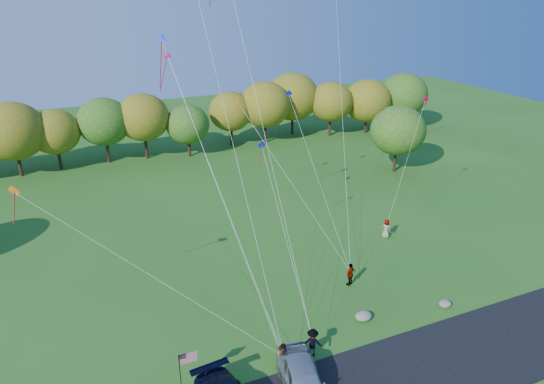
# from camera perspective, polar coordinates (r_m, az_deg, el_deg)

# --- Properties ---
(ground) EXTENTS (140.00, 140.00, 0.00)m
(ground) POSITION_cam_1_polar(r_m,az_deg,el_deg) (28.62, 0.90, -19.02)
(ground) COLOR #265B1A
(ground) RESTS_ON ground
(treeline) EXTENTS (77.44, 27.50, 8.38)m
(treeline) POSITION_cam_1_polar(r_m,az_deg,el_deg) (57.37, -17.40, 7.38)
(treeline) COLOR #3D2416
(treeline) RESTS_ON ground
(minivan_silver) EXTENTS (3.01, 5.31, 1.70)m
(minivan_silver) POSITION_cam_1_polar(r_m,az_deg,el_deg) (26.15, 3.66, -21.31)
(minivan_silver) COLOR #B1B8BD
(minivan_silver) RESTS_ON asphalt_lane
(flyer_a) EXTENTS (0.67, 0.67, 1.57)m
(flyer_a) POSITION_cam_1_polar(r_m,az_deg,el_deg) (27.48, 1.14, -18.96)
(flyer_a) COLOR #4C4C59
(flyer_a) RESTS_ON ground
(flyer_b) EXTENTS (1.01, 0.97, 1.64)m
(flyer_b) POSITION_cam_1_polar(r_m,az_deg,el_deg) (27.49, 1.36, -18.84)
(flyer_b) COLOR #4C4C59
(flyer_b) RESTS_ON ground
(flyer_c) EXTENTS (1.27, 1.15, 1.71)m
(flyer_c) POSITION_cam_1_polar(r_m,az_deg,el_deg) (28.40, 4.80, -17.22)
(flyer_c) COLOR #4C4C59
(flyer_c) RESTS_ON ground
(flyer_d) EXTENTS (1.07, 0.75, 1.69)m
(flyer_d) POSITION_cam_1_polar(r_m,az_deg,el_deg) (34.35, 9.21, -9.53)
(flyer_d) COLOR #4C4C59
(flyer_d) RESTS_ON ground
(flyer_e) EXTENTS (0.86, 0.95, 1.63)m
(flyer_e) POSITION_cam_1_polar(r_m,az_deg,el_deg) (40.97, 13.29, -4.23)
(flyer_e) COLOR #4C4C59
(flyer_e) RESTS_ON ground
(flag_assembly) EXTENTS (0.95, 0.62, 2.58)m
(flag_assembly) POSITION_cam_1_polar(r_m,az_deg,el_deg) (25.84, -10.20, -19.24)
(flag_assembly) COLOR black
(flag_assembly) RESTS_ON ground
(boulder_near) EXTENTS (1.10, 0.86, 0.55)m
(boulder_near) POSITION_cam_1_polar(r_m,az_deg,el_deg) (31.61, 10.71, -14.15)
(boulder_near) COLOR gray
(boulder_near) RESTS_ON ground
(boulder_far) EXTENTS (0.85, 0.71, 0.44)m
(boulder_far) POSITION_cam_1_polar(r_m,az_deg,el_deg) (34.11, 19.70, -12.26)
(boulder_far) COLOR gray
(boulder_far) RESTS_ON ground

